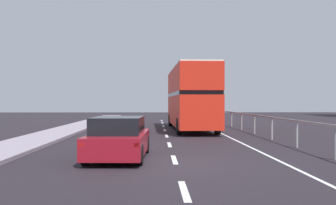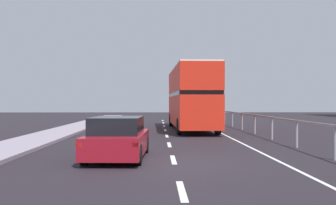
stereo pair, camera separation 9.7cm
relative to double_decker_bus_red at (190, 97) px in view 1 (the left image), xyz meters
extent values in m
cube|color=black|center=(-1.79, -14.26, -2.35)|extent=(73.49, 120.00, 0.10)
cube|color=silver|center=(-1.79, -18.25, -2.29)|extent=(0.16, 1.98, 0.01)
cube|color=silver|center=(-1.79, -13.73, -2.29)|extent=(0.16, 1.98, 0.01)
cube|color=silver|center=(-1.79, -9.22, -2.29)|extent=(0.16, 1.98, 0.01)
cube|color=silver|center=(-1.79, -4.71, -2.29)|extent=(0.16, 1.98, 0.01)
cube|color=silver|center=(-1.79, -0.20, -2.29)|extent=(0.16, 1.98, 0.01)
cube|color=silver|center=(-1.79, 4.32, -2.29)|extent=(0.16, 1.98, 0.01)
cube|color=silver|center=(-1.79, 8.83, -2.29)|extent=(0.16, 1.98, 0.01)
cube|color=silver|center=(-1.79, 13.34, -2.29)|extent=(0.16, 1.98, 0.01)
cube|color=silver|center=(1.62, -5.26, -2.29)|extent=(0.12, 46.00, 0.01)
cube|color=gray|center=(3.56, -5.26, -1.16)|extent=(0.08, 42.00, 0.08)
cylinder|color=gray|center=(3.56, -14.01, -1.73)|extent=(0.10, 0.10, 1.13)
cylinder|color=gray|center=(3.56, -10.51, -1.73)|extent=(0.10, 0.10, 1.13)
cylinder|color=gray|center=(3.56, -7.01, -1.73)|extent=(0.10, 0.10, 1.13)
cylinder|color=gray|center=(3.56, -3.51, -1.73)|extent=(0.10, 0.10, 1.13)
cylinder|color=gray|center=(3.56, -0.01, -1.73)|extent=(0.10, 0.10, 1.13)
cylinder|color=gray|center=(3.56, 3.49, -1.73)|extent=(0.10, 0.10, 1.13)
cylinder|color=gray|center=(3.56, 6.99, -1.73)|extent=(0.10, 0.10, 1.13)
cylinder|color=gray|center=(3.56, 10.49, -1.73)|extent=(0.10, 0.10, 1.13)
cylinder|color=gray|center=(3.56, 13.99, -1.73)|extent=(0.10, 0.10, 1.13)
cube|color=red|center=(0.00, -0.01, -0.95)|extent=(2.75, 11.27, 1.99)
cube|color=black|center=(0.00, -0.01, 0.17)|extent=(2.75, 10.83, 0.24)
cube|color=red|center=(0.00, -0.01, 1.09)|extent=(2.75, 11.27, 1.60)
cube|color=silver|center=(0.00, -0.01, 1.94)|extent=(2.69, 11.05, 0.10)
cube|color=black|center=(-0.14, 5.58, -0.85)|extent=(2.23, 0.09, 1.39)
cube|color=yellow|center=(-0.14, 5.58, 1.49)|extent=(1.49, 0.08, 0.28)
cylinder|color=black|center=(-1.24, 4.17, -1.80)|extent=(0.30, 1.01, 1.00)
cylinder|color=black|center=(1.03, 4.23, -1.80)|extent=(0.30, 1.01, 1.00)
cylinder|color=black|center=(-1.04, -4.04, -1.80)|extent=(0.30, 1.01, 1.00)
cylinder|color=black|center=(1.23, -3.99, -1.80)|extent=(0.30, 1.01, 1.00)
cube|color=maroon|center=(-3.66, -13.38, -1.77)|extent=(2.01, 4.34, 0.69)
cube|color=black|center=(-3.67, -13.59, -1.15)|extent=(1.70, 2.41, 0.56)
cube|color=red|center=(-4.57, -15.44, -1.60)|extent=(0.16, 0.07, 0.12)
cube|color=red|center=(-2.95, -15.51, -1.60)|extent=(0.16, 0.07, 0.12)
cylinder|color=black|center=(-4.43, -11.91, -1.98)|extent=(0.23, 0.65, 0.64)
cylinder|color=black|center=(-2.77, -11.99, -1.98)|extent=(0.23, 0.65, 0.64)
cylinder|color=black|center=(-4.56, -14.77, -1.98)|extent=(0.23, 0.65, 0.64)
cylinder|color=black|center=(-2.90, -14.85, -1.98)|extent=(0.23, 0.65, 0.64)
camera|label=1|loc=(-2.41, -26.57, -0.37)|focal=41.15mm
camera|label=2|loc=(-2.31, -26.57, -0.37)|focal=41.15mm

